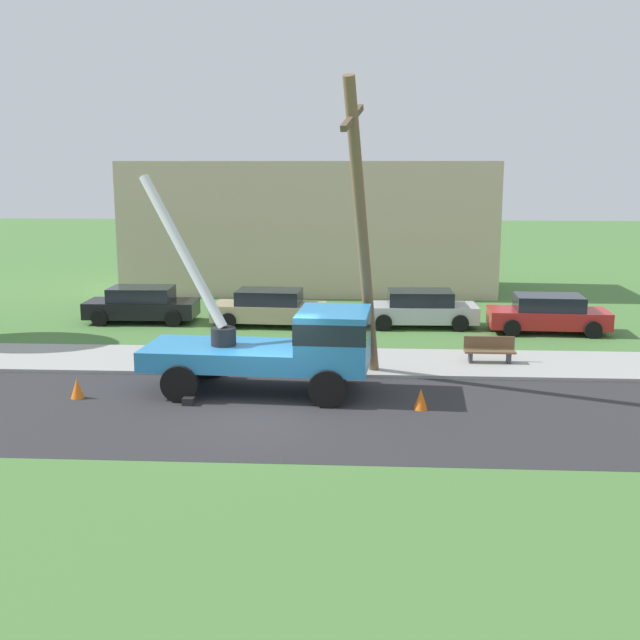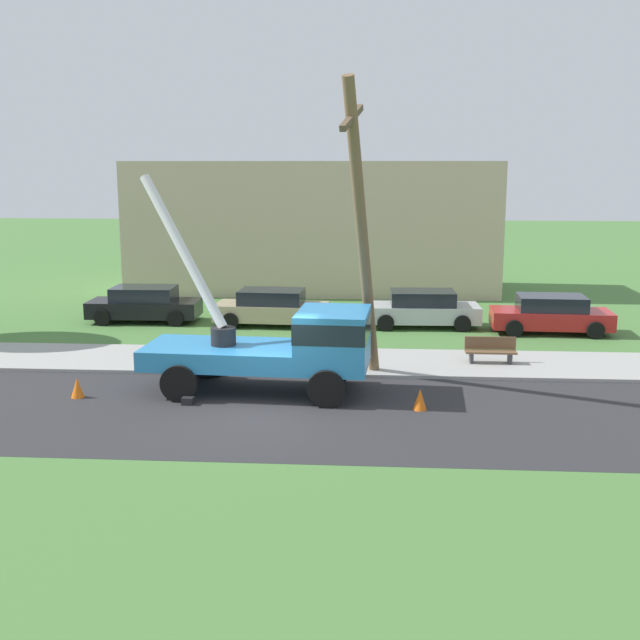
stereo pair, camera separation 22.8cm
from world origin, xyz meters
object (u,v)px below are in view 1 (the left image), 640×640
object	(u,v)px
leaning_utility_pole	(362,234)
parked_sedan_red	(548,314)
park_bench	(489,351)
traffic_cone_ahead	(421,399)
traffic_cone_behind	(77,388)
parked_sedan_tan	(269,308)
parked_sedan_black	(142,305)
utility_truck	(287,343)
parked_sedan_silver	(420,309)

from	to	relation	value
leaning_utility_pole	parked_sedan_red	xyz separation A→B (m)	(6.99, 7.80, -3.65)
park_bench	parked_sedan_red	bearing A→B (deg)	60.16
parked_sedan_red	traffic_cone_ahead	bearing A→B (deg)	-118.56
traffic_cone_behind	parked_sedan_tan	size ratio (longest dim) A/B	0.12
traffic_cone_behind	parked_sedan_red	distance (m)	17.46
traffic_cone_behind	park_bench	xyz separation A→B (m)	(11.71, 4.35, 0.18)
leaning_utility_pole	traffic_cone_ahead	size ratio (longest dim) A/B	15.25
parked_sedan_black	parked_sedan_red	size ratio (longest dim) A/B	1.00
park_bench	utility_truck	bearing A→B (deg)	-150.51
parked_sedan_black	parked_sedan_silver	bearing A→B (deg)	-1.21
parked_sedan_tan	parked_sedan_silver	xyz separation A→B (m)	(5.90, 0.17, 0.00)
parked_sedan_tan	park_bench	world-z (taller)	parked_sedan_tan
utility_truck	parked_sedan_red	distance (m)	12.46
parked_sedan_tan	park_bench	distance (m)	9.65
traffic_cone_behind	parked_sedan_black	distance (m)	10.63
leaning_utility_pole	traffic_cone_ahead	distance (m)	4.88
leaning_utility_pole	parked_sedan_red	bearing A→B (deg)	48.13
parked_sedan_tan	utility_truck	bearing A→B (deg)	-79.93
parked_sedan_black	park_bench	distance (m)	14.34
parked_sedan_silver	parked_sedan_red	size ratio (longest dim) A/B	1.00
traffic_cone_ahead	parked_sedan_silver	size ratio (longest dim) A/B	0.13
parked_sedan_black	parked_sedan_silver	distance (m)	11.12
leaning_utility_pole	parked_sedan_tan	world-z (taller)	leaning_utility_pole
traffic_cone_behind	parked_sedan_red	world-z (taller)	parked_sedan_red
leaning_utility_pole	parked_sedan_red	world-z (taller)	leaning_utility_pole
leaning_utility_pole	traffic_cone_ahead	bearing A→B (deg)	-53.61
utility_truck	park_bench	distance (m)	7.04
leaning_utility_pole	utility_truck	bearing A→B (deg)	-159.12
parked_sedan_black	parked_sedan_silver	xyz separation A→B (m)	(11.12, -0.23, 0.00)
leaning_utility_pole	parked_sedan_tan	bearing A→B (deg)	113.48
utility_truck	traffic_cone_ahead	bearing A→B (deg)	-20.72
leaning_utility_pole	parked_sedan_tan	xyz separation A→B (m)	(-3.67, 8.45, -3.65)
parked_sedan_silver	parked_sedan_red	xyz separation A→B (m)	(4.76, -0.83, 0.00)
traffic_cone_ahead	traffic_cone_behind	world-z (taller)	same
traffic_cone_behind	park_bench	size ratio (longest dim) A/B	0.35
traffic_cone_behind	utility_truck	bearing A→B (deg)	9.23
leaning_utility_pole	park_bench	bearing A→B (deg)	33.35
parked_sedan_black	utility_truck	bearing A→B (deg)	-54.58
leaning_utility_pole	traffic_cone_ahead	xyz separation A→B (m)	(1.58, -2.14, -4.09)
traffic_cone_ahead	parked_sedan_black	bearing A→B (deg)	133.57
traffic_cone_behind	parked_sedan_tan	world-z (taller)	parked_sedan_tan
traffic_cone_ahead	parked_sedan_red	size ratio (longest dim) A/B	0.13
traffic_cone_ahead	parked_sedan_silver	world-z (taller)	parked_sedan_silver
utility_truck	parked_sedan_tan	world-z (taller)	utility_truck
leaning_utility_pole	park_bench	size ratio (longest dim) A/B	5.34
utility_truck	traffic_cone_ahead	xyz separation A→B (m)	(3.61, -1.37, -1.13)
parked_sedan_tan	parked_sedan_silver	world-z (taller)	same
leaning_utility_pole	traffic_cone_behind	world-z (taller)	leaning_utility_pole
utility_truck	parked_sedan_tan	bearing A→B (deg)	100.07
park_bench	parked_sedan_silver	bearing A→B (deg)	106.89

